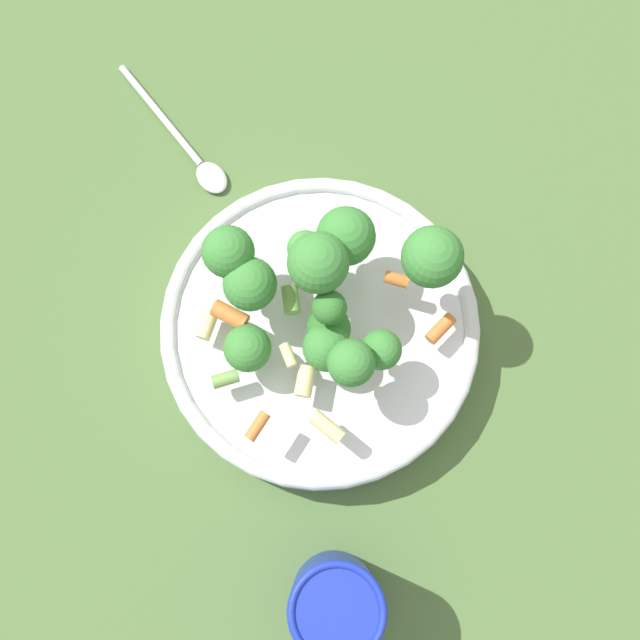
# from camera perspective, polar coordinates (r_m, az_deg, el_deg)

# --- Properties ---
(ground_plane) EXTENTS (3.00, 3.00, 0.00)m
(ground_plane) POSITION_cam_1_polar(r_m,az_deg,el_deg) (0.68, 0.00, -1.34)
(ground_plane) COLOR #4C6B38
(bowl) EXTENTS (0.27, 0.27, 0.05)m
(bowl) POSITION_cam_1_polar(r_m,az_deg,el_deg) (0.66, 0.00, -0.83)
(bowl) COLOR silver
(bowl) RESTS_ON ground_plane
(pasta_salad) EXTENTS (0.20, 0.21, 0.11)m
(pasta_salad) POSITION_cam_1_polar(r_m,az_deg,el_deg) (0.58, 0.11, 2.25)
(pasta_salad) COLOR #8CB766
(pasta_salad) RESTS_ON bowl
(cup) EXTENTS (0.07, 0.07, 0.12)m
(cup) POSITION_cam_1_polar(r_m,az_deg,el_deg) (0.61, 1.19, -20.73)
(cup) COLOR #192DAD
(cup) RESTS_ON ground_plane
(spoon) EXTENTS (0.12, 0.14, 0.01)m
(spoon) POSITION_cam_1_polar(r_m,az_deg,el_deg) (0.75, -9.84, 12.53)
(spoon) COLOR silver
(spoon) RESTS_ON ground_plane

